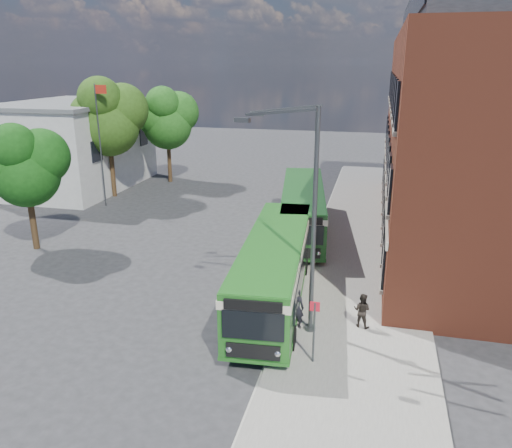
# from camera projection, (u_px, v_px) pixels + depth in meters

# --- Properties ---
(ground) EXTENTS (120.00, 120.00, 0.00)m
(ground) POSITION_uv_depth(u_px,v_px,m) (205.00, 298.00, 23.19)
(ground) COLOR #2A2A2C
(ground) RESTS_ON ground
(pavement) EXTENTS (6.00, 48.00, 0.15)m
(pavement) POSITION_uv_depth(u_px,v_px,m) (364.00, 249.00, 28.98)
(pavement) COLOR gray
(pavement) RESTS_ON ground
(kerb_line) EXTENTS (0.12, 48.00, 0.01)m
(kerb_line) POSITION_uv_depth(u_px,v_px,m) (312.00, 246.00, 29.69)
(kerb_line) COLOR beige
(kerb_line) RESTS_ON ground
(brick_office) EXTENTS (12.10, 26.00, 14.20)m
(brick_office) POSITION_uv_depth(u_px,v_px,m) (498.00, 125.00, 28.96)
(brick_office) COLOR brown
(brick_office) RESTS_ON ground
(white_building) EXTENTS (9.40, 13.40, 7.30)m
(white_building) POSITION_uv_depth(u_px,v_px,m) (74.00, 145.00, 42.75)
(white_building) COLOR beige
(white_building) RESTS_ON ground
(flagpole) EXTENTS (0.95, 0.10, 9.00)m
(flagpole) POSITION_uv_depth(u_px,v_px,m) (100.00, 141.00, 36.48)
(flagpole) COLOR #3D4043
(flagpole) RESTS_ON ground
(street_lamp) EXTENTS (2.96, 2.38, 9.00)m
(street_lamp) POSITION_uv_depth(u_px,v_px,m) (305.00, 220.00, 18.77)
(street_lamp) COLOR #3D4043
(street_lamp) RESTS_ON ground
(bus_stop_sign) EXTENTS (0.35, 0.08, 2.52)m
(bus_stop_sign) POSITION_uv_depth(u_px,v_px,m) (314.00, 328.00, 17.58)
(bus_stop_sign) COLOR #3D4043
(bus_stop_sign) RESTS_ON ground
(bus_front) EXTENTS (3.47, 11.98, 3.02)m
(bus_front) POSITION_uv_depth(u_px,v_px,m) (275.00, 263.00, 22.38)
(bus_front) COLOR #21641D
(bus_front) RESTS_ON ground
(bus_rear) EXTENTS (4.30, 12.23, 3.02)m
(bus_rear) POSITION_uv_depth(u_px,v_px,m) (303.00, 206.00, 31.40)
(bus_rear) COLOR #1A501C
(bus_rear) RESTS_ON ground
(pedestrian_a) EXTENTS (0.65, 0.44, 1.75)m
(pedestrian_a) POSITION_uv_depth(u_px,v_px,m) (296.00, 308.00, 20.05)
(pedestrian_a) COLOR black
(pedestrian_a) RESTS_ON pavement
(pedestrian_b) EXTENTS (0.83, 0.72, 1.45)m
(pedestrian_b) POSITION_uv_depth(u_px,v_px,m) (362.00, 310.00, 20.16)
(pedestrian_b) COLOR black
(pedestrian_b) RESTS_ON pavement
(tree_left) EXTENTS (4.37, 4.16, 7.38)m
(tree_left) POSITION_uv_depth(u_px,v_px,m) (25.00, 165.00, 27.75)
(tree_left) COLOR #322112
(tree_left) RESTS_ON ground
(tree_mid) EXTENTS (5.61, 5.34, 9.48)m
(tree_mid) POSITION_uv_depth(u_px,v_px,m) (108.00, 116.00, 38.70)
(tree_mid) COLOR #322112
(tree_mid) RESTS_ON ground
(tree_right) EXTENTS (5.04, 4.80, 8.52)m
(tree_right) POSITION_uv_depth(u_px,v_px,m) (167.00, 118.00, 43.86)
(tree_right) COLOR #322112
(tree_right) RESTS_ON ground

